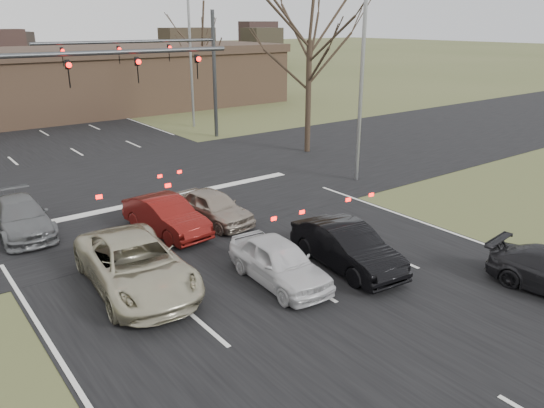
{
  "coord_description": "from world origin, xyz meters",
  "views": [
    {
      "loc": [
        -9.14,
        -7.28,
        7.32
      ],
      "look_at": [
        0.11,
        5.01,
        2.0
      ],
      "focal_mm": 35.0,
      "sensor_mm": 36.0,
      "label": 1
    }
  ],
  "objects_px": {
    "mast_arm_near": "(9,90)",
    "car_white_sedan": "(279,262)",
    "car_red_ahead": "(166,216)",
    "streetlight_right_far": "(188,47)",
    "building": "(41,83)",
    "car_silver_ahead": "(213,207)",
    "car_grey_ahead": "(21,217)",
    "streetlight_right_near": "(360,62)",
    "mast_arm_far": "(174,61)",
    "car_silver_suv": "(136,265)",
    "car_black_hatch": "(347,247)"
  },
  "relations": [
    {
      "from": "car_grey_ahead",
      "to": "car_silver_ahead",
      "type": "relative_size",
      "value": 1.18
    },
    {
      "from": "streetlight_right_far",
      "to": "car_red_ahead",
      "type": "bearing_deg",
      "value": -121.32
    },
    {
      "from": "mast_arm_far",
      "to": "car_white_sedan",
      "type": "height_order",
      "value": "mast_arm_far"
    },
    {
      "from": "building",
      "to": "car_silver_ahead",
      "type": "bearing_deg",
      "value": -92.99
    },
    {
      "from": "building",
      "to": "mast_arm_near",
      "type": "bearing_deg",
      "value": -106.13
    },
    {
      "from": "car_silver_suv",
      "to": "streetlight_right_far",
      "type": "bearing_deg",
      "value": 62.35
    },
    {
      "from": "streetlight_right_far",
      "to": "car_grey_ahead",
      "type": "height_order",
      "value": "streetlight_right_far"
    },
    {
      "from": "mast_arm_near",
      "to": "car_black_hatch",
      "type": "xyz_separation_m",
      "value": [
        7.03,
        -9.62,
        -4.38
      ]
    },
    {
      "from": "streetlight_right_near",
      "to": "car_grey_ahead",
      "type": "relative_size",
      "value": 2.28
    },
    {
      "from": "car_silver_ahead",
      "to": "streetlight_right_near",
      "type": "bearing_deg",
      "value": -1.14
    },
    {
      "from": "car_black_hatch",
      "to": "car_grey_ahead",
      "type": "xyz_separation_m",
      "value": [
        -7.42,
        9.12,
        -0.06
      ]
    },
    {
      "from": "car_red_ahead",
      "to": "car_grey_ahead",
      "type": "bearing_deg",
      "value": 136.87
    },
    {
      "from": "mast_arm_far",
      "to": "streetlight_right_far",
      "type": "xyz_separation_m",
      "value": [
        3.14,
        4.0,
        0.57
      ]
    },
    {
      "from": "car_white_sedan",
      "to": "streetlight_right_far",
      "type": "bearing_deg",
      "value": 70.55
    },
    {
      "from": "car_grey_ahead",
      "to": "streetlight_right_near",
      "type": "bearing_deg",
      "value": -7.79
    },
    {
      "from": "building",
      "to": "car_silver_suv",
      "type": "distance_m",
      "value": 32.59
    },
    {
      "from": "building",
      "to": "car_white_sedan",
      "type": "relative_size",
      "value": 10.97
    },
    {
      "from": "car_white_sedan",
      "to": "car_black_hatch",
      "type": "relative_size",
      "value": 0.92
    },
    {
      "from": "streetlight_right_near",
      "to": "car_silver_ahead",
      "type": "xyz_separation_m",
      "value": [
        -8.32,
        -0.75,
        -4.95
      ]
    },
    {
      "from": "building",
      "to": "mast_arm_near",
      "type": "distance_m",
      "value": 26.14
    },
    {
      "from": "car_black_hatch",
      "to": "car_white_sedan",
      "type": "bearing_deg",
      "value": 174.12
    },
    {
      "from": "car_white_sedan",
      "to": "car_silver_ahead",
      "type": "bearing_deg",
      "value": 83.04
    },
    {
      "from": "car_white_sedan",
      "to": "car_red_ahead",
      "type": "height_order",
      "value": "car_red_ahead"
    },
    {
      "from": "mast_arm_near",
      "to": "car_white_sedan",
      "type": "bearing_deg",
      "value": -62.66
    },
    {
      "from": "streetlight_right_far",
      "to": "car_grey_ahead",
      "type": "distance_m",
      "value": 21.4
    },
    {
      "from": "car_white_sedan",
      "to": "streetlight_right_near",
      "type": "bearing_deg",
      "value": 36.95
    },
    {
      "from": "streetlight_right_near",
      "to": "car_red_ahead",
      "type": "height_order",
      "value": "streetlight_right_near"
    },
    {
      "from": "streetlight_right_far",
      "to": "car_grey_ahead",
      "type": "bearing_deg",
      "value": -135.86
    },
    {
      "from": "car_red_ahead",
      "to": "mast_arm_near",
      "type": "bearing_deg",
      "value": 129.98
    },
    {
      "from": "car_silver_suv",
      "to": "car_white_sedan",
      "type": "distance_m",
      "value": 4.12
    },
    {
      "from": "car_white_sedan",
      "to": "car_silver_ahead",
      "type": "relative_size",
      "value": 1.04
    },
    {
      "from": "car_red_ahead",
      "to": "streetlight_right_near",
      "type": "bearing_deg",
      "value": -2.68
    },
    {
      "from": "streetlight_right_near",
      "to": "car_silver_suv",
      "type": "xyz_separation_m",
      "value": [
        -12.82,
        -3.98,
        -4.85
      ]
    },
    {
      "from": "car_white_sedan",
      "to": "car_grey_ahead",
      "type": "distance_m",
      "value": 10.05
    },
    {
      "from": "streetlight_right_near",
      "to": "building",
      "type": "bearing_deg",
      "value": 103.69
    },
    {
      "from": "building",
      "to": "streetlight_right_far",
      "type": "xyz_separation_m",
      "value": [
        7.32,
        -11.0,
        2.92
      ]
    },
    {
      "from": "mast_arm_near",
      "to": "car_grey_ahead",
      "type": "bearing_deg",
      "value": -127.89
    },
    {
      "from": "car_black_hatch",
      "to": "mast_arm_near",
      "type": "bearing_deg",
      "value": 131.89
    },
    {
      "from": "building",
      "to": "streetlight_right_near",
      "type": "height_order",
      "value": "streetlight_right_near"
    },
    {
      "from": "streetlight_right_near",
      "to": "car_silver_ahead",
      "type": "bearing_deg",
      "value": -174.83
    },
    {
      "from": "car_white_sedan",
      "to": "car_silver_ahead",
      "type": "distance_m",
      "value": 5.49
    },
    {
      "from": "streetlight_right_far",
      "to": "car_grey_ahead",
      "type": "xyz_separation_m",
      "value": [
        -14.94,
        -14.5,
        -4.95
      ]
    },
    {
      "from": "streetlight_right_near",
      "to": "car_silver_ahead",
      "type": "distance_m",
      "value": 9.71
    },
    {
      "from": "streetlight_right_near",
      "to": "car_silver_suv",
      "type": "height_order",
      "value": "streetlight_right_near"
    },
    {
      "from": "streetlight_right_near",
      "to": "car_black_hatch",
      "type": "xyz_separation_m",
      "value": [
        -7.02,
        -6.62,
        -4.89
      ]
    },
    {
      "from": "streetlight_right_far",
      "to": "car_red_ahead",
      "type": "distance_m",
      "value": 21.24
    },
    {
      "from": "streetlight_right_far",
      "to": "car_silver_suv",
      "type": "xyz_separation_m",
      "value": [
        -13.32,
        -20.98,
        -4.85
      ]
    },
    {
      "from": "mast_arm_far",
      "to": "car_white_sedan",
      "type": "bearing_deg",
      "value": -109.24
    },
    {
      "from": "building",
      "to": "car_black_hatch",
      "type": "relative_size",
      "value": 10.04
    },
    {
      "from": "mast_arm_far",
      "to": "car_silver_ahead",
      "type": "relative_size",
      "value": 2.99
    }
  ]
}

